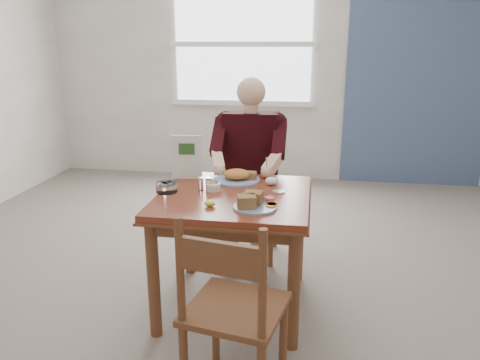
% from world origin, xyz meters
% --- Properties ---
extents(floor, '(6.00, 6.00, 0.00)m').
position_xyz_m(floor, '(0.00, 0.00, 0.00)').
color(floor, slate).
rests_on(floor, ground).
extents(wall_back, '(5.50, 0.00, 5.50)m').
position_xyz_m(wall_back, '(0.00, 3.00, 1.40)').
color(wall_back, silver).
rests_on(wall_back, ground).
extents(accent_panel, '(1.60, 0.02, 2.80)m').
position_xyz_m(accent_panel, '(1.60, 2.98, 1.40)').
color(accent_panel, '#415579').
rests_on(accent_panel, ground).
extents(lemon_wedge, '(0.07, 0.06, 0.03)m').
position_xyz_m(lemon_wedge, '(-0.09, -0.24, 0.77)').
color(lemon_wedge, yellow).
rests_on(lemon_wedge, table).
extents(napkin, '(0.10, 0.09, 0.05)m').
position_xyz_m(napkin, '(0.21, 0.22, 0.78)').
color(napkin, white).
rests_on(napkin, table).
extents(metal_dish, '(0.09, 0.09, 0.01)m').
position_xyz_m(metal_dish, '(0.26, 0.07, 0.75)').
color(metal_dish, silver).
rests_on(metal_dish, table).
extents(window, '(1.72, 0.04, 1.42)m').
position_xyz_m(window, '(-0.40, 2.97, 1.60)').
color(window, white).
rests_on(window, wall_back).
extents(table, '(0.92, 0.92, 0.75)m').
position_xyz_m(table, '(0.00, 0.00, 0.64)').
color(table, brown).
rests_on(table, ground).
extents(chair_far, '(0.42, 0.42, 0.95)m').
position_xyz_m(chair_far, '(0.00, 0.80, 0.48)').
color(chair_far, brown).
rests_on(chair_far, ground).
extents(chair_near, '(0.49, 0.49, 0.95)m').
position_xyz_m(chair_near, '(0.13, -0.83, 0.48)').
color(chair_near, brown).
rests_on(chair_near, ground).
extents(diner, '(0.53, 0.56, 1.39)m').
position_xyz_m(diner, '(0.00, 0.71, 0.81)').
color(diner, tan).
rests_on(diner, chair_far).
extents(near_plate, '(0.27, 0.27, 0.08)m').
position_xyz_m(near_plate, '(0.15, -0.22, 0.78)').
color(near_plate, white).
rests_on(near_plate, table).
extents(far_plate, '(0.31, 0.31, 0.08)m').
position_xyz_m(far_plate, '(-0.02, 0.26, 0.78)').
color(far_plate, white).
rests_on(far_plate, table).
extents(caddy, '(0.10, 0.10, 0.06)m').
position_xyz_m(caddy, '(-0.13, 0.04, 0.77)').
color(caddy, white).
rests_on(caddy, table).
extents(shakers, '(0.09, 0.05, 0.08)m').
position_xyz_m(shakers, '(-0.19, 0.05, 0.79)').
color(shakers, white).
rests_on(shakers, table).
extents(creamer, '(0.16, 0.16, 0.06)m').
position_xyz_m(creamer, '(-0.41, -0.03, 0.78)').
color(creamer, white).
rests_on(creamer, table).
extents(menu, '(0.20, 0.04, 0.29)m').
position_xyz_m(menu, '(-0.36, 0.28, 0.90)').
color(menu, white).
rests_on(menu, table).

